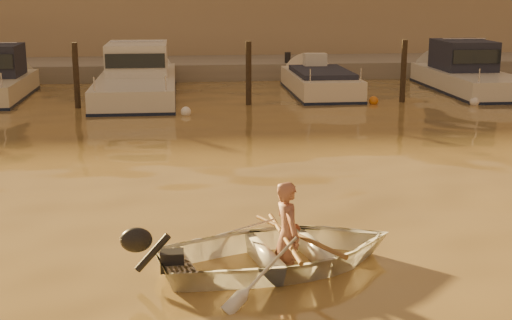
{
  "coord_description": "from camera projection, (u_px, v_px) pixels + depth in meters",
  "views": [
    {
      "loc": [
        -2.43,
        -8.41,
        3.69
      ],
      "look_at": [
        -1.11,
        3.48,
        0.75
      ],
      "focal_mm": 50.0,
      "sensor_mm": 36.0,
      "label": 1
    }
  ],
  "objects": [
    {
      "name": "fender_c",
      "position": [
        186.0,
        112.0,
        20.76
      ],
      "size": [
        0.3,
        0.3,
        0.3
      ],
      "primitive_type": "sphere",
      "color": "white",
      "rests_on": "ground_plane"
    },
    {
      "name": "moored_boat_4",
      "position": [
        469.0,
        73.0,
        25.4
      ],
      "size": [
        2.24,
        6.91,
        1.75
      ],
      "primitive_type": null,
      "color": "silver",
      "rests_on": "ground_plane"
    },
    {
      "name": "dinghy",
      "position": [
        281.0,
        251.0,
        9.55
      ],
      "size": [
        3.72,
        3.01,
        0.68
      ],
      "primitive_type": "imported",
      "rotation": [
        0.0,
        0.0,
        1.79
      ],
      "color": "silver",
      "rests_on": "ground_plane"
    },
    {
      "name": "waterfront_building",
      "position": [
        226.0,
        12.0,
        34.74
      ],
      "size": [
        46.0,
        7.0,
        4.8
      ],
      "primitive_type": "cube",
      "color": "#9E8466",
      "rests_on": "quay"
    },
    {
      "name": "quay",
      "position": [
        235.0,
        72.0,
        29.97
      ],
      "size": [
        52.0,
        4.0,
        1.0
      ],
      "primitive_type": "cube",
      "color": "gray",
      "rests_on": "ground_plane"
    },
    {
      "name": "person",
      "position": [
        288.0,
        235.0,
        9.53
      ],
      "size": [
        0.46,
        0.6,
        1.48
      ],
      "primitive_type": "imported",
      "rotation": [
        0.0,
        0.0,
        1.79
      ],
      "color": "#A26451",
      "rests_on": "dinghy"
    },
    {
      "name": "outboard_motor",
      "position": [
        171.0,
        261.0,
        9.06
      ],
      "size": [
        0.97,
        0.59,
        0.7
      ],
      "primitive_type": null,
      "rotation": [
        0.0,
        0.0,
        0.22
      ],
      "color": "black",
      "rests_on": "dinghy"
    },
    {
      "name": "ground_plane",
      "position": [
        370.0,
        277.0,
        9.26
      ],
      "size": [
        160.0,
        160.0,
        0.0
      ],
      "primitive_type": "plane",
      "color": "olive",
      "rests_on": "ground"
    },
    {
      "name": "piling_2",
      "position": [
        249.0,
        77.0,
        22.34
      ],
      "size": [
        0.18,
        0.18,
        2.2
      ],
      "primitive_type": "cylinder",
      "color": "#2D2319",
      "rests_on": "ground_plane"
    },
    {
      "name": "fender_d",
      "position": [
        374.0,
        101.0,
        22.71
      ],
      "size": [
        0.3,
        0.3,
        0.3
      ],
      "primitive_type": "sphere",
      "color": "orange",
      "rests_on": "ground_plane"
    },
    {
      "name": "moored_boat_2",
      "position": [
        137.0,
        78.0,
        24.14
      ],
      "size": [
        2.55,
        8.44,
        1.75
      ],
      "primitive_type": null,
      "color": "silver",
      "rests_on": "ground_plane"
    },
    {
      "name": "piling_3",
      "position": [
        403.0,
        74.0,
        22.87
      ],
      "size": [
        0.18,
        0.18,
        2.2
      ],
      "primitive_type": "cylinder",
      "color": "#2D2319",
      "rests_on": "ground_plane"
    },
    {
      "name": "oar_port",
      "position": [
        298.0,
        235.0,
        9.58
      ],
      "size": [
        0.93,
        1.93,
        0.13
      ],
      "primitive_type": "cylinder",
      "rotation": [
        1.54,
        0.0,
        0.43
      ],
      "color": "brown",
      "rests_on": "dinghy"
    },
    {
      "name": "oar_starboard",
      "position": [
        284.0,
        237.0,
        9.51
      ],
      "size": [
        0.16,
        2.1,
        0.13
      ],
      "primitive_type": "cylinder",
      "rotation": [
        1.54,
        0.0,
        0.05
      ],
      "color": "brown",
      "rests_on": "dinghy"
    },
    {
      "name": "fender_e",
      "position": [
        474.0,
        102.0,
        22.5
      ],
      "size": [
        0.3,
        0.3,
        0.3
      ],
      "primitive_type": "sphere",
      "color": "silver",
      "rests_on": "ground_plane"
    },
    {
      "name": "moored_boat_3",
      "position": [
        320.0,
        87.0,
        24.91
      ],
      "size": [
        2.03,
        5.87,
        0.95
      ],
      "primitive_type": null,
      "color": "beige",
      "rests_on": "ground_plane"
    },
    {
      "name": "piling_1",
      "position": [
        76.0,
        79.0,
        21.77
      ],
      "size": [
        0.18,
        0.18,
        2.2
      ],
      "primitive_type": "cylinder",
      "color": "#2D2319",
      "rests_on": "ground_plane"
    }
  ]
}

